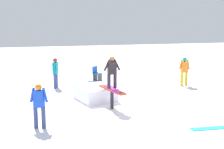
% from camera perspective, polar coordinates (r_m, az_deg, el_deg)
% --- Properties ---
extents(ground_plane, '(60.00, 60.00, 0.00)m').
position_cam_1_polar(ground_plane, '(13.09, -0.00, -6.26)').
color(ground_plane, white).
extents(rail_feature, '(1.85, 0.74, 0.85)m').
position_cam_1_polar(rail_feature, '(12.91, -0.00, -3.29)').
color(rail_feature, black).
rests_on(rail_feature, ground).
extents(snow_kicker_ramp, '(2.12, 1.91, 0.65)m').
position_cam_1_polar(snow_kicker_ramp, '(14.38, -3.12, -3.43)').
color(snow_kicker_ramp, white).
rests_on(snow_kicker_ramp, ground).
extents(main_rider_on_rail, '(1.56, 0.73, 1.36)m').
position_cam_1_polar(main_rider_on_rail, '(12.74, -0.00, 0.28)').
color(main_rider_on_rail, '#D52CA3').
rests_on(main_rider_on_rail, rail_feature).
extents(bystander_orange, '(0.23, 0.67, 1.60)m').
position_cam_1_polar(bystander_orange, '(17.70, 13.09, 0.82)').
color(bystander_orange, gold).
rests_on(bystander_orange, ground).
extents(bystander_blue, '(0.32, 0.63, 1.56)m').
position_cam_1_polar(bystander_blue, '(10.87, -13.19, -5.19)').
color(bystander_blue, navy).
rests_on(bystander_blue, ground).
extents(bystander_teal, '(0.68, 0.34, 1.63)m').
position_cam_1_polar(bystander_teal, '(17.01, -10.31, 0.60)').
color(bystander_teal, navy).
rests_on(bystander_teal, ground).
extents(loose_snowboard_cyan, '(0.35, 1.40, 0.02)m').
position_cam_1_polar(loose_snowboard_cyan, '(11.32, 17.48, -9.36)').
color(loose_snowboard_cyan, '#28BED3').
rests_on(loose_snowboard_cyan, ground).
extents(folding_chair, '(0.62, 0.62, 0.88)m').
position_cam_1_polar(folding_chair, '(18.70, -2.80, 0.06)').
color(folding_chair, '#3F3F44').
rests_on(folding_chair, ground).
extents(backpack_on_snow, '(0.27, 0.33, 0.34)m').
position_cam_1_polar(backpack_on_snow, '(17.01, -3.89, -1.81)').
color(backpack_on_snow, blue).
rests_on(backpack_on_snow, ground).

